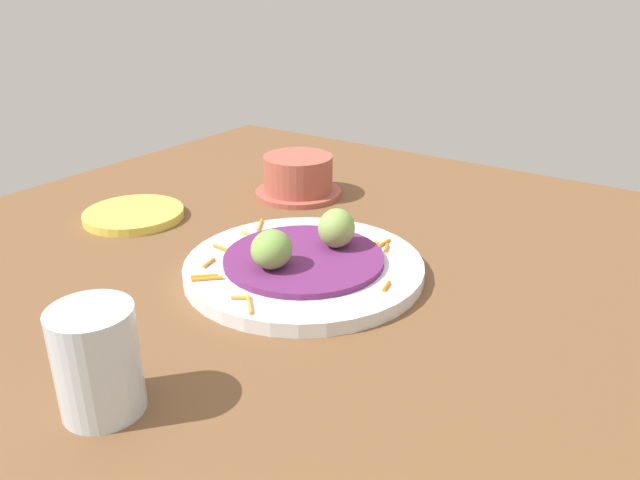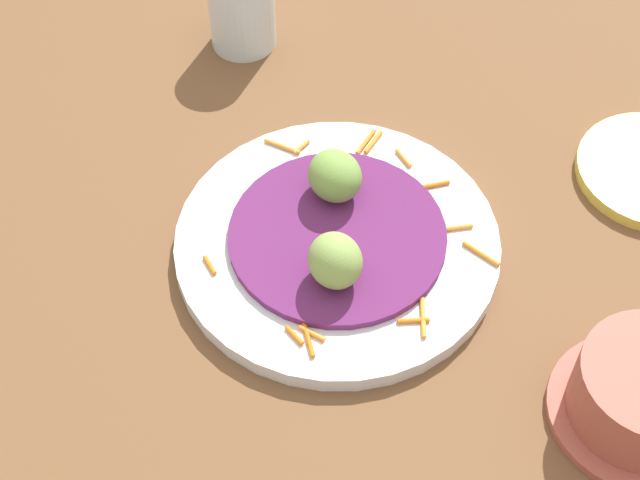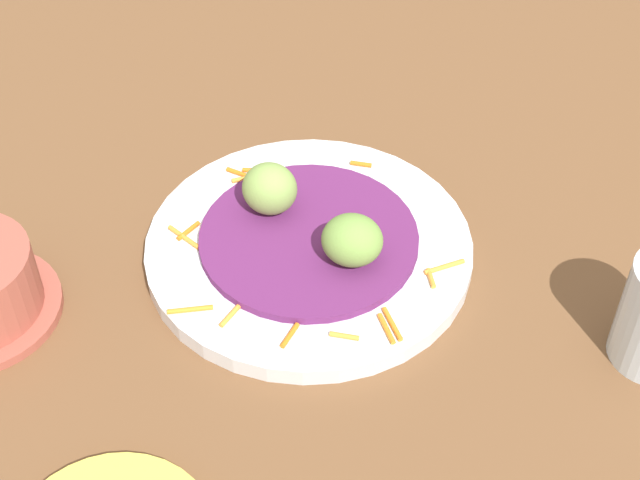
{
  "view_description": "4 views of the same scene",
  "coord_description": "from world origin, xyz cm",
  "views": [
    {
      "loc": [
        -3.95,
        45.53,
        32.1
      ],
      "look_at": [
        -7.33,
        -4.92,
        6.43
      ],
      "focal_mm": 41.14,
      "sensor_mm": 36.0,
      "label": 1
    },
    {
      "loc": [
        -66.1,
        13.59,
        43.49
      ],
      "look_at": [
        -3.95,
        -7.12,
        6.38
      ],
      "focal_mm": 35.18,
      "sensor_mm": 36.0,
      "label": 2
    },
    {
      "loc": [
        -8.29,
        -78.79,
        46.06
      ],
      "look_at": [
        -6.51,
        -6.98,
        4.57
      ],
      "focal_mm": 43.56,
      "sensor_mm": 36.0,
      "label": 3
    },
    {
      "loc": [
        47.71,
        -21.54,
        57.65
      ],
      "look_at": [
        -5.48,
        -4.18,
        5.87
      ],
      "focal_mm": 39.81,
      "sensor_mm": 36.0,
      "label": 4
    }
  ],
  "objects": [
    {
      "name": "table_surface",
      "position": [
        0.0,
        0.0,
        1.0
      ],
      "size": [
        110.0,
        110.0,
        2.0
      ],
      "primitive_type": "cube",
      "color": "brown",
      "rests_on": "ground"
    },
    {
      "name": "main_plate",
      "position": [
        -5.87,
        -5.58,
        2.75
      ],
      "size": [
        25.73,
        25.73,
        1.51
      ],
      "primitive_type": "cylinder",
      "color": "silver",
      "rests_on": "table_surface"
    },
    {
      "name": "cabbage_bed",
      "position": [
        -5.87,
        -5.58,
        3.91
      ],
      "size": [
        15.82,
        15.82,
        0.81
      ],
      "primitive_type": "cylinder",
      "color": "#702D6B",
      "rests_on": "main_plate"
    },
    {
      "name": "carrot_garnish",
      "position": [
        -6.78,
        -4.39,
        3.71
      ],
      "size": [
        18.7,
        20.83,
        0.4
      ],
      "color": "orange",
      "rests_on": "main_plate"
    },
    {
      "name": "guac_scoop_left",
      "position": [
        -9.78,
        -6.07,
        6.56
      ],
      "size": [
        6.05,
        6.4,
        4.49
      ],
      "primitive_type": "ellipsoid",
      "rotation": [
        0.0,
        0.0,
        2.96
      ],
      "color": "olive",
      "rests_on": "cabbage_bed"
    },
    {
      "name": "guac_scoop_center",
      "position": [
        -3.49,
        -8.72,
        6.5
      ],
      "size": [
        6.36,
        6.2,
        4.38
      ],
      "primitive_type": "ellipsoid",
      "rotation": [
        0.0,
        0.0,
        5.04
      ],
      "color": "#84A851",
      "rests_on": "cabbage_bed"
    },
    {
      "name": "guac_scoop_right",
      "position": [
        -4.35,
        -1.95,
        6.4
      ],
      "size": [
        5.51,
        5.28,
        4.17
      ],
      "primitive_type": "ellipsoid",
      "rotation": [
        0.0,
        0.0,
        1.24
      ],
      "color": "#759E47",
      "rests_on": "cabbage_bed"
    },
    {
      "name": "side_plate_small",
      "position": [
        -10.76,
        -32.96,
        2.59
      ],
      "size": [
        14.26,
        14.26,
        1.18
      ],
      "primitive_type": "cylinder",
      "color": "teal",
      "rests_on": "table_surface"
    },
    {
      "name": "terracotta_bowl",
      "position": [
        20.29,
        8.27,
        4.67
      ],
      "size": [
        14.77,
        14.77,
        5.86
      ],
      "color": "#C66B56",
      "rests_on": "table_surface"
    },
    {
      "name": "water_glass",
      "position": [
        0.63,
        14.26,
        7.04
      ],
      "size": [
        6.83,
        6.83,
        10.07
      ],
      "primitive_type": "cylinder",
      "color": "silver",
      "rests_on": "table_surface"
    }
  ]
}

